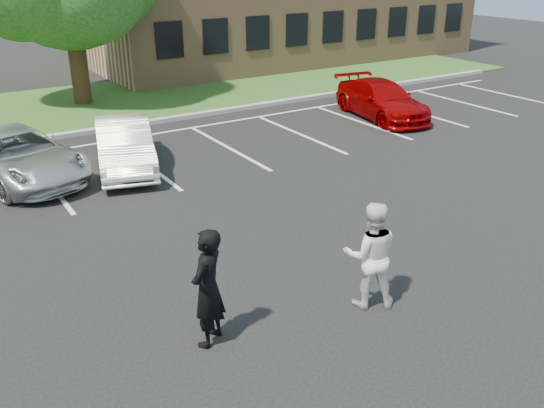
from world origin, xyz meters
The scene contains 9 objects.
ground_plane centered at (0.00, 0.00, 0.00)m, with size 90.00×90.00×0.00m, color black.
curb centered at (0.00, 12.00, 0.07)m, with size 40.00×0.30×0.15m, color #969691.
grass_strip centered at (0.00, 16.00, 0.04)m, with size 44.00×8.00×0.08m, color #33511C.
stall_lines centered at (1.40, 8.95, 0.01)m, with size 34.00×5.36×0.01m.
man_black_suit centered at (-2.27, -0.71, 1.00)m, with size 0.73×0.48×1.99m, color black.
man_white_shirt centered at (0.58, -1.23, 0.98)m, with size 0.95×0.74×1.95m, color silver.
car_silver_minivan centered at (-3.36, 8.60, 0.69)m, with size 2.29×4.97×1.38m, color #B0B2B8.
car_white_sedan centered at (-0.62, 7.87, 0.70)m, with size 1.49×4.26×1.40m, color white.
car_red_compact centered at (9.49, 8.17, 0.67)m, with size 1.89×4.64×1.35m, color #900203.
Camera 1 is at (-5.53, -7.66, 5.73)m, focal length 38.00 mm.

